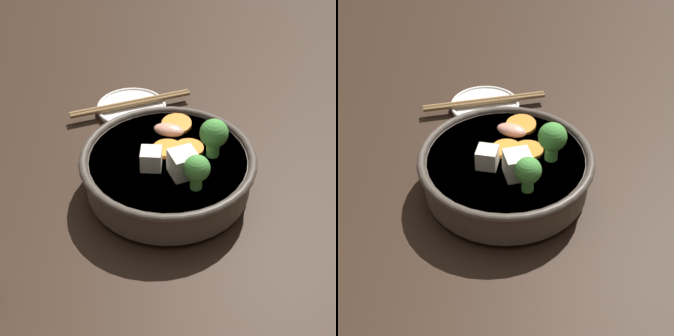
% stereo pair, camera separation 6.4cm
% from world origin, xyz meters
% --- Properties ---
extents(ground_plane, '(3.00, 3.00, 0.00)m').
position_xyz_m(ground_plane, '(0.00, 0.00, 0.00)').
color(ground_plane, black).
extents(stirfry_bowl, '(0.24, 0.24, 0.11)m').
position_xyz_m(stirfry_bowl, '(0.00, -0.00, 0.04)').
color(stirfry_bowl, '#51473D').
rests_on(stirfry_bowl, ground_plane).
extents(side_saucer, '(0.12, 0.12, 0.01)m').
position_xyz_m(side_saucer, '(0.04, 0.20, 0.01)').
color(side_saucer, white).
rests_on(side_saucer, ground_plane).
extents(chopsticks_pair, '(0.21, 0.05, 0.01)m').
position_xyz_m(chopsticks_pair, '(0.04, 0.20, 0.02)').
color(chopsticks_pair, olive).
rests_on(chopsticks_pair, side_saucer).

